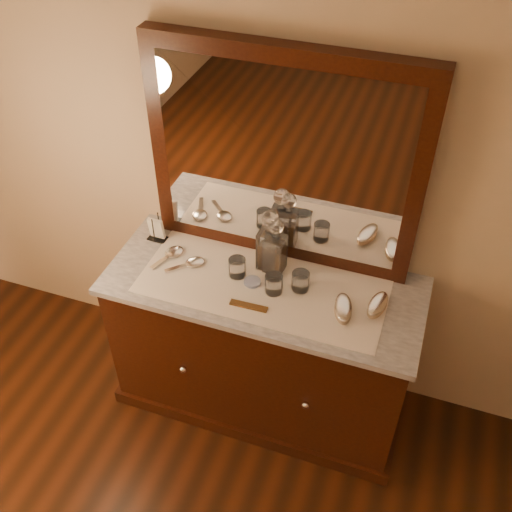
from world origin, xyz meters
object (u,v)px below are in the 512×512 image
at_px(mirror_frame, 283,161).
at_px(hand_mirror_inner, 192,263).
at_px(decanter_left, 269,246).
at_px(hand_mirror_outer, 172,254).
at_px(comb, 249,306).
at_px(brush_near, 343,309).
at_px(brush_far, 378,305).
at_px(napkin_rack, 157,230).
at_px(decanter_right, 275,251).
at_px(dresser_cabinet, 263,347).
at_px(pin_dish, 252,282).

height_order(mirror_frame, hand_mirror_inner, mirror_frame).
relative_size(decanter_left, hand_mirror_outer, 1.55).
height_order(comb, decanter_left, decanter_left).
distance_m(comb, brush_near, 0.40).
height_order(mirror_frame, brush_far, mirror_frame).
relative_size(napkin_rack, hand_mirror_inner, 0.82).
distance_m(decanter_right, brush_far, 0.51).
xyz_separation_m(comb, brush_near, (0.39, 0.10, 0.02)).
relative_size(dresser_cabinet, hand_mirror_inner, 8.16).
relative_size(dresser_cabinet, comb, 8.35).
bearing_deg(napkin_rack, decanter_right, -2.00).
height_order(dresser_cabinet, decanter_right, decanter_right).
bearing_deg(comb, dresser_cabinet, 83.49).
bearing_deg(brush_near, brush_far, 27.58).
relative_size(decanter_right, brush_far, 1.68).
height_order(napkin_rack, brush_near, napkin_rack).
height_order(pin_dish, comb, pin_dish).
xyz_separation_m(mirror_frame, decanter_left, (-0.01, -0.13, -0.38)).
bearing_deg(decanter_right, hand_mirror_outer, -171.84).
height_order(comb, napkin_rack, napkin_rack).
bearing_deg(comb, napkin_rack, 151.87).
distance_m(comb, decanter_left, 0.30).
bearing_deg(brush_near, decanter_right, 155.32).
relative_size(pin_dish, decanter_right, 0.26).
distance_m(napkin_rack, hand_mirror_outer, 0.16).
bearing_deg(napkin_rack, pin_dish, -14.83).
relative_size(dresser_cabinet, hand_mirror_outer, 6.94).
bearing_deg(decanter_right, pin_dish, -118.31).
bearing_deg(dresser_cabinet, comb, -94.79).
bearing_deg(comb, hand_mirror_outer, 155.19).
height_order(napkin_rack, decanter_right, decanter_right).
relative_size(dresser_cabinet, mirror_frame, 1.17).
bearing_deg(decanter_right, dresser_cabinet, -99.72).
relative_size(pin_dish, brush_far, 0.44).
distance_m(comb, hand_mirror_inner, 0.38).
relative_size(brush_far, hand_mirror_outer, 0.85).
xyz_separation_m(decanter_left, decanter_right, (0.03, -0.01, -0.01)).
height_order(brush_near, hand_mirror_outer, brush_near).
xyz_separation_m(napkin_rack, hand_mirror_outer, (0.12, -0.09, -0.04)).
relative_size(mirror_frame, napkin_rack, 8.58).
relative_size(dresser_cabinet, napkin_rack, 10.01).
xyz_separation_m(dresser_cabinet, decanter_left, (-0.01, 0.12, 0.56)).
bearing_deg(mirror_frame, hand_mirror_outer, -156.14).
bearing_deg(decanter_right, hand_mirror_inner, -164.96).
bearing_deg(brush_near, decanter_left, 155.59).
relative_size(decanter_left, brush_near, 1.72).
height_order(dresser_cabinet, comb, comb).
bearing_deg(decanter_right, comb, -96.79).
bearing_deg(decanter_left, dresser_cabinet, -83.78).
height_order(pin_dish, brush_near, brush_near).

